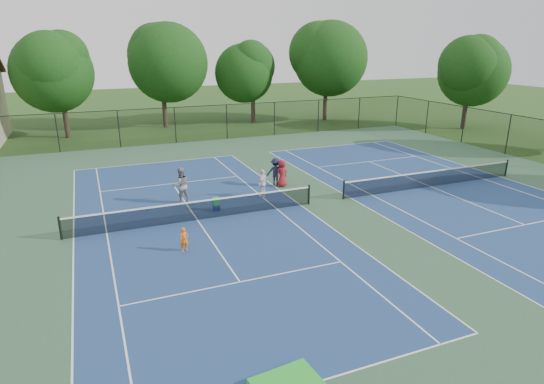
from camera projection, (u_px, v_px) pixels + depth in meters
name	position (u px, v px, depth m)	size (l,w,h in m)	color
ground	(326.00, 202.00, 24.26)	(140.00, 140.00, 0.00)	#234716
court_pad	(326.00, 202.00, 24.26)	(36.00, 36.00, 0.01)	#2D5138
tennis_court_left	(197.00, 218.00, 21.70)	(12.00, 23.83, 1.07)	navy
tennis_court_right	(431.00, 185.00, 26.76)	(12.00, 23.83, 1.07)	navy
perimeter_fence	(327.00, 173.00, 23.76)	(36.08, 36.08, 3.02)	black
tree_back_a	(59.00, 68.00, 38.75)	(6.80, 6.80, 9.15)	#2D2116
tree_back_b	(161.00, 59.00, 43.59)	(7.60, 7.60, 10.03)	#2D2116
tree_back_c	(253.00, 69.00, 46.31)	(6.00, 6.00, 8.40)	#2D2116
tree_back_d	(327.00, 55.00, 47.90)	(7.80, 7.80, 10.37)	#2D2116
tree_side_e	(470.00, 68.00, 43.05)	(6.60, 6.60, 8.87)	#2D2116
child_player	(184.00, 240.00, 18.36)	(0.38, 0.25, 1.03)	orange
instructor	(181.00, 185.00, 23.83)	(0.94, 0.73, 1.93)	gray
bystander_a	(263.00, 183.00, 24.77)	(0.93, 0.39, 1.58)	white
bystander_b	(276.00, 172.00, 26.85)	(1.07, 0.61, 1.65)	#191B37
bystander_c	(282.00, 173.00, 26.61)	(0.79, 0.51, 1.61)	maroon
ball_crate	(216.00, 208.00, 22.95)	(0.34, 0.27, 0.31)	#163697
ball_hopper	(216.00, 201.00, 22.84)	(0.33, 0.26, 0.38)	green
green_tarp	(286.00, 384.00, 11.17)	(1.65, 1.10, 0.18)	green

